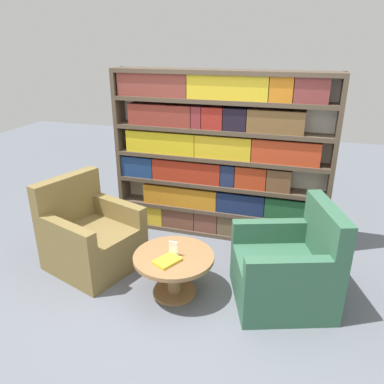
{
  "coord_description": "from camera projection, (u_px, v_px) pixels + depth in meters",
  "views": [
    {
      "loc": [
        0.96,
        -2.77,
        2.35
      ],
      "look_at": [
        -0.12,
        0.72,
        0.86
      ],
      "focal_mm": 35.0,
      "sensor_mm": 36.0,
      "label": 1
    }
  ],
  "objects": [
    {
      "name": "ground_plane",
      "position": [
        181.0,
        303.0,
        3.6
      ],
      "size": [
        14.0,
        14.0,
        0.0
      ],
      "primitive_type": "plane",
      "color": "slate"
    },
    {
      "name": "bookshelf",
      "position": [
        217.0,
        158.0,
        4.54
      ],
      "size": [
        2.64,
        0.3,
        2.05
      ],
      "color": "silver",
      "rests_on": "ground_plane"
    },
    {
      "name": "armchair_left",
      "position": [
        90.0,
        238.0,
        4.11
      ],
      "size": [
        1.08,
        1.05,
        0.98
      ],
      "rotation": [
        0.0,
        0.0,
        1.25
      ],
      "color": "olive",
      "rests_on": "ground_plane"
    },
    {
      "name": "armchair_right",
      "position": [
        287.0,
        270.0,
        3.54
      ],
      "size": [
        1.09,
        1.06,
        0.98
      ],
      "rotation": [
        0.0,
        0.0,
        -1.23
      ],
      "color": "#336047",
      "rests_on": "ground_plane"
    },
    {
      "name": "coffee_table",
      "position": [
        174.0,
        266.0,
        3.63
      ],
      "size": [
        0.78,
        0.78,
        0.44
      ],
      "color": "olive",
      "rests_on": "ground_plane"
    },
    {
      "name": "table_sign",
      "position": [
        174.0,
        250.0,
        3.56
      ],
      "size": [
        0.09,
        0.06,
        0.15
      ],
      "color": "black",
      "rests_on": "coffee_table"
    },
    {
      "name": "stray_book",
      "position": [
        167.0,
        261.0,
        3.47
      ],
      "size": [
        0.26,
        0.29,
        0.03
      ],
      "color": "gold",
      "rests_on": "coffee_table"
    }
  ]
}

